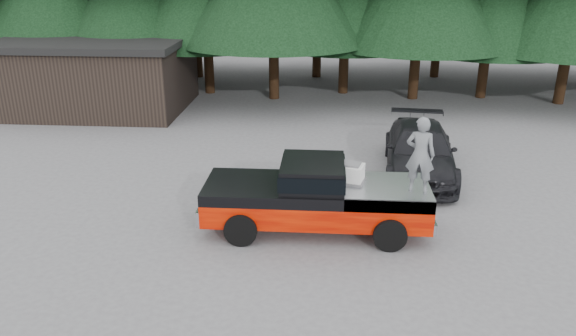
# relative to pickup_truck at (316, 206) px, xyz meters

# --- Properties ---
(ground) EXTENTS (120.00, 120.00, 0.00)m
(ground) POSITION_rel_pickup_truck_xyz_m (-1.50, -0.17, -0.67)
(ground) COLOR #4F4F52
(ground) RESTS_ON ground
(pickup_truck) EXTENTS (6.00, 2.04, 1.33)m
(pickup_truck) POSITION_rel_pickup_truck_xyz_m (0.00, 0.00, 0.00)
(pickup_truck) COLOR red
(pickup_truck) RESTS_ON ground
(truck_cab) EXTENTS (1.66, 1.90, 0.59)m
(truck_cab) POSITION_rel_pickup_truck_xyz_m (-0.10, 0.00, 0.96)
(truck_cab) COLOR black
(truck_cab) RESTS_ON pickup_truck
(air_compressor) EXTENTS (0.78, 0.70, 0.45)m
(air_compressor) POSITION_rel_pickup_truck_xyz_m (0.86, 0.14, 0.89)
(air_compressor) COLOR silver
(air_compressor) RESTS_ON pickup_truck
(man_on_bed) EXTENTS (0.80, 0.62, 1.93)m
(man_on_bed) POSITION_rel_pickup_truck_xyz_m (2.53, -0.34, 1.63)
(man_on_bed) COLOR #5B5F63
(man_on_bed) RESTS_ON pickup_truck
(parked_car) EXTENTS (2.67, 5.63, 1.59)m
(parked_car) POSITION_rel_pickup_truck_xyz_m (3.30, 4.31, 0.13)
(parked_car) COLOR black
(parked_car) RESTS_ON ground
(utility_building) EXTENTS (8.40, 6.40, 3.30)m
(utility_building) POSITION_rel_pickup_truck_xyz_m (-10.50, 11.83, 1.00)
(utility_building) COLOR black
(utility_building) RESTS_ON ground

